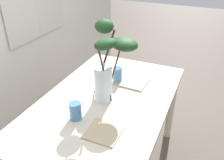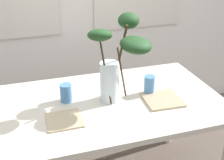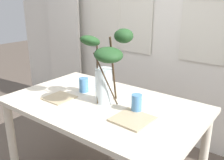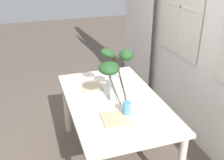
% 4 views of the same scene
% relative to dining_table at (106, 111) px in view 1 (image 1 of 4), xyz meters
% --- Properties ---
extents(dining_table, '(1.49, 0.91, 0.77)m').
position_rel_dining_table_xyz_m(dining_table, '(0.00, 0.00, 0.00)').
color(dining_table, beige).
rests_on(dining_table, ground).
extents(vase_with_branches, '(0.45, 0.38, 0.57)m').
position_rel_dining_table_xyz_m(vase_with_branches, '(0.05, -0.01, 0.40)').
color(vase_with_branches, silver).
rests_on(vase_with_branches, dining_table).
extents(drinking_glass_blue_left, '(0.08, 0.08, 0.12)m').
position_rel_dining_table_xyz_m(drinking_glass_blue_left, '(-0.28, 0.09, 0.16)').
color(drinking_glass_blue_left, '#4C84BC').
rests_on(drinking_glass_blue_left, dining_table).
extents(drinking_glass_blue_right, '(0.07, 0.07, 0.13)m').
position_rel_dining_table_xyz_m(drinking_glass_blue_right, '(0.29, 0.02, 0.17)').
color(drinking_glass_blue_right, '#4C84BC').
rests_on(drinking_glass_blue_right, dining_table).
extents(plate_square_left, '(0.21, 0.21, 0.01)m').
position_rel_dining_table_xyz_m(plate_square_left, '(-0.33, -0.14, 0.11)').
color(plate_square_left, tan).
rests_on(plate_square_left, dining_table).
extents(plate_square_right, '(0.25, 0.25, 0.01)m').
position_rel_dining_table_xyz_m(plate_square_right, '(0.33, -0.10, 0.11)').
color(plate_square_right, tan).
rests_on(plate_square_right, dining_table).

